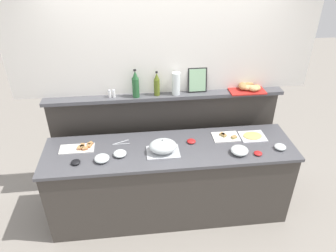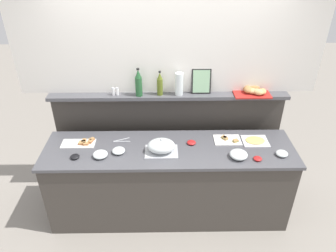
# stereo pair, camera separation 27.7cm
# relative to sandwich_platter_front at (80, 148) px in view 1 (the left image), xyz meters

# --- Properties ---
(ground_plane) EXTENTS (12.00, 12.00, 0.00)m
(ground_plane) POSITION_rel_sandwich_platter_front_xyz_m (0.95, 0.50, -0.94)
(ground_plane) COLOR gray
(buffet_counter) EXTENTS (2.66, 0.69, 0.93)m
(buffet_counter) POSITION_rel_sandwich_platter_front_xyz_m (0.95, -0.10, -0.47)
(buffet_counter) COLOR #3D3833
(buffet_counter) RESTS_ON ground_plane
(back_ledge_unit) EXTENTS (2.68, 0.22, 1.34)m
(back_ledge_unit) POSITION_rel_sandwich_platter_front_xyz_m (0.95, 0.43, -0.24)
(back_ledge_unit) COLOR #3D3833
(back_ledge_unit) RESTS_ON ground_plane
(upper_wall_panel) EXTENTS (3.28, 0.08, 1.26)m
(upper_wall_panel) POSITION_rel_sandwich_platter_front_xyz_m (0.95, 0.45, 1.03)
(upper_wall_panel) COLOR white
(upper_wall_panel) RESTS_ON back_ledge_unit
(sandwich_platter_front) EXTENTS (0.36, 0.17, 0.04)m
(sandwich_platter_front) POSITION_rel_sandwich_platter_front_xyz_m (0.00, 0.00, 0.00)
(sandwich_platter_front) COLOR white
(sandwich_platter_front) RESTS_ON buffet_counter
(sandwich_platter_rear) EXTENTS (0.29, 0.20, 0.04)m
(sandwich_platter_rear) POSITION_rel_sandwich_platter_front_xyz_m (1.59, 0.04, -0.00)
(sandwich_platter_rear) COLOR white
(sandwich_platter_rear) RESTS_ON buffet_counter
(cold_cuts_platter) EXTENTS (0.28, 0.23, 0.02)m
(cold_cuts_platter) POSITION_rel_sandwich_platter_front_xyz_m (1.89, 0.01, -0.00)
(cold_cuts_platter) COLOR silver
(cold_cuts_platter) RESTS_ON buffet_counter
(serving_cloche) EXTENTS (0.34, 0.24, 0.17)m
(serving_cloche) POSITION_rel_sandwich_platter_front_xyz_m (0.86, -0.17, 0.06)
(serving_cloche) COLOR #B7BABF
(serving_cloche) RESTS_ON buffet_counter
(glass_bowl_large) EXTENTS (0.12, 0.12, 0.05)m
(glass_bowl_large) POSITION_rel_sandwich_platter_front_xyz_m (2.10, -0.24, 0.01)
(glass_bowl_large) COLOR silver
(glass_bowl_large) RESTS_ON buffet_counter
(glass_bowl_medium) EXTENTS (0.13, 0.13, 0.05)m
(glass_bowl_medium) POSITION_rel_sandwich_platter_front_xyz_m (0.42, -0.17, 0.01)
(glass_bowl_medium) COLOR silver
(glass_bowl_medium) RESTS_ON buffet_counter
(glass_bowl_small) EXTENTS (0.15, 0.15, 0.06)m
(glass_bowl_small) POSITION_rel_sandwich_platter_front_xyz_m (0.25, -0.23, 0.02)
(glass_bowl_small) COLOR silver
(glass_bowl_small) RESTS_ON buffet_counter
(glass_bowl_extra) EXTENTS (0.18, 0.18, 0.07)m
(glass_bowl_extra) POSITION_rel_sandwich_platter_front_xyz_m (1.65, -0.27, 0.02)
(glass_bowl_extra) COLOR silver
(glass_bowl_extra) RESTS_ON buffet_counter
(condiment_bowl_teal) EXTENTS (0.10, 0.10, 0.03)m
(condiment_bowl_teal) POSITION_rel_sandwich_platter_front_xyz_m (1.19, -0.02, 0.01)
(condiment_bowl_teal) COLOR red
(condiment_bowl_teal) RESTS_ON buffet_counter
(condiment_bowl_cream) EXTENTS (0.09, 0.09, 0.03)m
(condiment_bowl_cream) POSITION_rel_sandwich_platter_front_xyz_m (1.83, -0.31, 0.00)
(condiment_bowl_cream) COLOR red
(condiment_bowl_cream) RESTS_ON buffet_counter
(condiment_bowl_red) EXTENTS (0.09, 0.09, 0.03)m
(condiment_bowl_red) POSITION_rel_sandwich_platter_front_xyz_m (-0.01, -0.25, 0.00)
(condiment_bowl_red) COLOR black
(condiment_bowl_red) RESTS_ON buffet_counter
(serving_tongs) EXTENTS (0.19, 0.08, 0.01)m
(serving_tongs) POSITION_rel_sandwich_platter_front_xyz_m (0.42, 0.05, -0.01)
(serving_tongs) COLOR #B7BABF
(serving_tongs) RESTS_ON buffet_counter
(wine_bottle_green) EXTENTS (0.08, 0.08, 0.32)m
(wine_bottle_green) POSITION_rel_sandwich_platter_front_xyz_m (0.62, 0.33, 0.54)
(wine_bottle_green) COLOR #23562D
(wine_bottle_green) RESTS_ON back_ledge_unit
(olive_oil_bottle) EXTENTS (0.06, 0.06, 0.28)m
(olive_oil_bottle) POSITION_rel_sandwich_platter_front_xyz_m (0.85, 0.35, 0.52)
(olive_oil_bottle) COLOR #56661E
(olive_oil_bottle) RESTS_ON back_ledge_unit
(salt_shaker) EXTENTS (0.03, 0.03, 0.09)m
(salt_shaker) POSITION_rel_sandwich_platter_front_xyz_m (0.34, 0.35, 0.44)
(salt_shaker) COLOR white
(salt_shaker) RESTS_ON back_ledge_unit
(pepper_shaker) EXTENTS (0.03, 0.03, 0.09)m
(pepper_shaker) POSITION_rel_sandwich_platter_front_xyz_m (0.38, 0.35, 0.44)
(pepper_shaker) COLOR white
(pepper_shaker) RESTS_ON back_ledge_unit
(bread_basket) EXTENTS (0.40, 0.26, 0.08)m
(bread_basket) POSITION_rel_sandwich_platter_front_xyz_m (1.89, 0.35, 0.44)
(bread_basket) COLOR #B2231E
(bread_basket) RESTS_ON back_ledge_unit
(framed_picture) EXTENTS (0.21, 0.07, 0.28)m
(framed_picture) POSITION_rel_sandwich_platter_front_xyz_m (1.31, 0.39, 0.54)
(framed_picture) COLOR black
(framed_picture) RESTS_ON back_ledge_unit
(water_carafe) EXTENTS (0.09, 0.09, 0.25)m
(water_carafe) POSITION_rel_sandwich_platter_front_xyz_m (1.06, 0.35, 0.53)
(water_carafe) COLOR silver
(water_carafe) RESTS_ON back_ledge_unit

